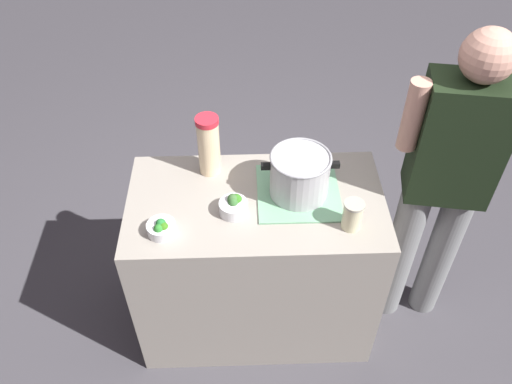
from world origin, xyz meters
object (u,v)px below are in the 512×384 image
lemonade_pitcher (209,145)px  person_cook (444,185)px  mason_jar (353,215)px  broccoli_bowl_front (234,205)px  broccoli_bowl_center (161,228)px  cooking_pot (300,174)px

lemonade_pitcher → person_cook: (1.01, -0.16, -0.12)m
lemonade_pitcher → person_cook: bearing=-9.1°
mason_jar → broccoli_bowl_front: (-0.47, 0.10, -0.03)m
broccoli_bowl_front → mason_jar: bearing=-11.8°
mason_jar → broccoli_bowl_center: (-0.76, -0.01, -0.04)m
cooking_pot → broccoli_bowl_front: 0.30m
cooking_pot → broccoli_bowl_center: 0.61m
broccoli_bowl_center → lemonade_pitcher: bearing=63.5°
lemonade_pitcher → broccoli_bowl_center: lemonade_pitcher is taller
lemonade_pitcher → broccoli_bowl_center: (-0.18, -0.37, -0.12)m
broccoli_bowl_front → broccoli_bowl_center: size_ratio=1.02×
broccoli_bowl_front → broccoli_bowl_center: (-0.29, -0.11, -0.01)m
lemonade_pitcher → person_cook: 1.03m
broccoli_bowl_front → broccoli_bowl_center: broccoli_bowl_front is taller
mason_jar → broccoli_bowl_front: bearing=168.2°
mason_jar → person_cook: (0.43, 0.20, -0.04)m
broccoli_bowl_front → person_cook: person_cook is taller
mason_jar → cooking_pot: bearing=134.3°
broccoli_bowl_center → broccoli_bowl_front: bearing=20.6°
broccoli_bowl_front → person_cook: size_ratio=0.07×
broccoli_bowl_front → person_cook: bearing=6.2°
broccoli_bowl_front → lemonade_pitcher: bearing=111.8°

